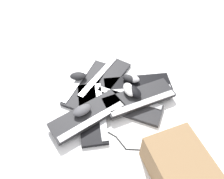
# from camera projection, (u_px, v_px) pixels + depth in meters

# --- Properties ---
(ground_plane) EXTENTS (3.20, 3.20, 0.00)m
(ground_plane) POSITION_uv_depth(u_px,v_px,m) (107.00, 95.00, 1.41)
(ground_plane) COLOR white
(keyboard_0) EXTENTS (0.24, 0.46, 0.03)m
(keyboard_0) POSITION_uv_depth(u_px,v_px,m) (87.00, 83.00, 1.46)
(keyboard_0) COLOR #232326
(keyboard_0) RESTS_ON ground
(keyboard_1) EXTENTS (0.29, 0.46, 0.03)m
(keyboard_1) POSITION_uv_depth(u_px,v_px,m) (92.00, 112.00, 1.31)
(keyboard_1) COLOR black
(keyboard_1) RESTS_ON ground
(keyboard_2) EXTENTS (0.46, 0.23, 0.03)m
(keyboard_2) POSITION_uv_depth(u_px,v_px,m) (126.00, 105.00, 1.35)
(keyboard_2) COLOR #232326
(keyboard_2) RESTS_ON ground
(keyboard_3) EXTENTS (0.46, 0.28, 0.03)m
(keyboard_3) POSITION_uv_depth(u_px,v_px,m) (138.00, 85.00, 1.46)
(keyboard_3) COLOR black
(keyboard_3) RESTS_ON ground
(keyboard_4) EXTENTS (0.29, 0.46, 0.03)m
(keyboard_4) POSITION_uv_depth(u_px,v_px,m) (105.00, 80.00, 1.48)
(keyboard_4) COLOR #232326
(keyboard_4) RESTS_ON ground
(keyboard_5) EXTENTS (0.45, 0.37, 0.03)m
(keyboard_5) POSITION_uv_depth(u_px,v_px,m) (139.00, 98.00, 1.35)
(keyboard_5) COLOR #232326
(keyboard_5) RESTS_ON keyboard_2
(keyboard_6) EXTENTS (0.41, 0.42, 0.03)m
(keyboard_6) POSITION_uv_depth(u_px,v_px,m) (88.00, 116.00, 1.26)
(keyboard_6) COLOR #232326
(keyboard_6) RESTS_ON keyboard_1
(mouse_0) EXTENTS (0.12, 0.13, 0.04)m
(mouse_0) POSITION_uv_depth(u_px,v_px,m) (82.00, 110.00, 1.24)
(mouse_0) COLOR #4C4C51
(mouse_0) RESTS_ON keyboard_6
(mouse_1) EXTENTS (0.11, 0.13, 0.04)m
(mouse_1) POSITION_uv_depth(u_px,v_px,m) (67.00, 130.00, 1.23)
(mouse_1) COLOR silver
(mouse_1) RESTS_ON ground
(mouse_2) EXTENTS (0.12, 0.08, 0.04)m
(mouse_2) POSITION_uv_depth(u_px,v_px,m) (131.00, 78.00, 1.45)
(mouse_2) COLOR black
(mouse_2) RESTS_ON keyboard_3
(mouse_3) EXTENTS (0.11, 0.13, 0.04)m
(mouse_3) POSITION_uv_depth(u_px,v_px,m) (129.00, 89.00, 1.34)
(mouse_3) COLOR silver
(mouse_3) RESTS_ON keyboard_5
(mouse_4) EXTENTS (0.13, 0.12, 0.04)m
(mouse_4) POSITION_uv_depth(u_px,v_px,m) (134.00, 92.00, 1.33)
(mouse_4) COLOR black
(mouse_4) RESTS_ON keyboard_5
(mouse_5) EXTENTS (0.12, 0.09, 0.04)m
(mouse_5) POSITION_uv_depth(u_px,v_px,m) (78.00, 76.00, 1.46)
(mouse_5) COLOR black
(mouse_5) RESTS_ON keyboard_0
(mouse_6) EXTENTS (0.12, 0.09, 0.04)m
(mouse_6) POSITION_uv_depth(u_px,v_px,m) (132.00, 78.00, 1.45)
(mouse_6) COLOR #B7B7BC
(mouse_6) RESTS_ON keyboard_3
(cable_0) EXTENTS (0.59, 0.25, 0.01)m
(cable_0) POSITION_uv_depth(u_px,v_px,m) (134.00, 150.00, 1.17)
(cable_0) COLOR black
(cable_0) RESTS_ON ground
(cardboard_box) EXTENTS (0.37, 0.39, 0.18)m
(cardboard_box) POSITION_uv_depth(u_px,v_px,m) (179.00, 167.00, 1.02)
(cardboard_box) COLOR olive
(cardboard_box) RESTS_ON ground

